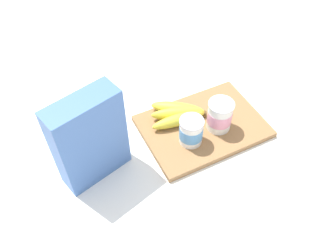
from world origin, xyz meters
The scene contains 6 objects.
ground_plane centered at (0.00, 0.00, 0.00)m, with size 2.40×2.40×0.00m, color white.
cutting_board centered at (0.00, 0.00, 0.01)m, with size 0.34×0.25×0.02m, color olive.
cereal_box centered at (0.32, 0.00, 0.13)m, with size 0.17×0.07×0.25m, color #4770B7.
yogurt_cup_front centered at (-0.03, 0.03, 0.06)m, with size 0.07×0.07×0.09m.
yogurt_cup_back centered at (0.06, 0.04, 0.06)m, with size 0.07×0.07×0.08m.
banana_bunch centered at (0.05, -0.05, 0.04)m, with size 0.17×0.13×0.04m.
Camera 1 is at (0.39, 0.56, 0.77)m, focal length 37.65 mm.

